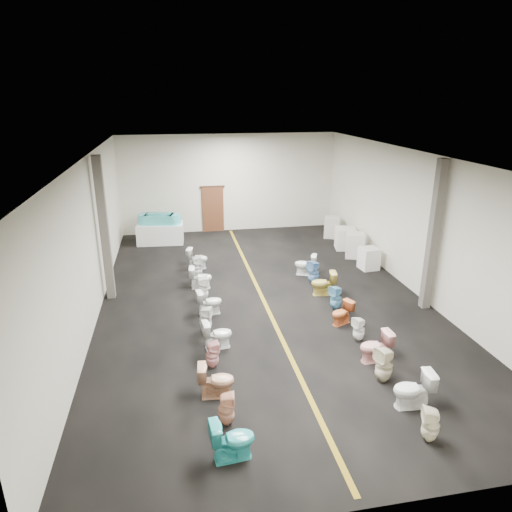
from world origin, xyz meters
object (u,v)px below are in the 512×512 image
object	(u,v)px
appliance_crate_d	(332,227)
toilet_right_3	(376,347)
toilet_left_0	(233,439)
toilet_right_7	(323,283)
toilet_right_0	(431,425)
toilet_right_4	(359,329)
toilet_right_5	(342,313)
toilet_left_2	(216,380)
toilet_left_1	(226,409)
toilet_right_2	(384,365)
bathtub	(159,219)
toilet_left_7	(202,289)
appliance_crate_a	(369,258)
toilet_left_3	(212,355)
toilet_left_4	(217,334)
toilet_left_10	(197,258)
toilet_right_6	(336,298)
toilet_left_5	(206,319)
toilet_left_6	(209,302)
appliance_crate_b	(355,245)
toilet_left_9	(197,267)
toilet_right_8	(314,272)
toilet_right_1	(413,390)
appliance_crate_c	(345,238)
display_table	(160,233)
toilet_left_8	(201,278)

from	to	relation	value
appliance_crate_d	toilet_right_3	distance (m)	10.32
toilet_left_0	toilet_right_7	size ratio (longest dim) A/B	1.01
toilet_right_0	toilet_left_0	bearing A→B (deg)	-75.54
toilet_right_4	toilet_right_5	world-z (taller)	toilet_right_4
toilet_left_2	toilet_right_3	world-z (taller)	toilet_right_3
toilet_left_1	toilet_right_2	xyz separation A→B (m)	(3.66, 0.78, 0.08)
bathtub	toilet_left_7	bearing A→B (deg)	-64.47
toilet_right_3	appliance_crate_a	bearing A→B (deg)	155.44
toilet_left_3	toilet_left_4	bearing A→B (deg)	-21.19
toilet_left_10	toilet_right_4	size ratio (longest dim) A/B	1.14
appliance_crate_a	appliance_crate_d	distance (m)	4.09
toilet_left_0	toilet_left_2	xyz separation A→B (m)	(-0.10, 1.83, -0.01)
toilet_right_2	toilet_left_3	bearing A→B (deg)	-126.84
toilet_right_0	toilet_right_6	distance (m)	5.63
toilet_left_0	toilet_right_2	distance (m)	4.03
toilet_right_0	toilet_left_1	bearing A→B (deg)	-89.18
toilet_left_5	toilet_left_6	world-z (taller)	toilet_left_6
toilet_left_1	toilet_right_2	distance (m)	3.74
appliance_crate_b	toilet_left_4	distance (m)	8.55
toilet_right_5	toilet_right_4	bearing A→B (deg)	-18.34
appliance_crate_d	toilet_left_10	world-z (taller)	appliance_crate_d
appliance_crate_b	toilet_left_3	world-z (taller)	appliance_crate_b
toilet_left_9	toilet_right_8	bearing A→B (deg)	-107.72
toilet_right_3	toilet_right_4	distance (m)	1.00
appliance_crate_a	toilet_left_6	bearing A→B (deg)	-156.75
toilet_right_1	toilet_right_0	bearing A→B (deg)	-4.66
toilet_left_4	toilet_right_3	distance (m)	3.93
toilet_left_6	toilet_right_7	world-z (taller)	toilet_right_7
toilet_left_7	toilet_left_10	bearing A→B (deg)	-1.10
toilet_left_6	toilet_right_5	bearing A→B (deg)	-116.99
appliance_crate_c	toilet_left_10	bearing A→B (deg)	-169.42
toilet_left_3	toilet_right_7	xyz separation A→B (m)	(3.93, 3.54, 0.06)
appliance_crate_a	toilet_right_4	distance (m)	5.50
display_table	toilet_right_2	xyz separation A→B (m)	(5.06, -11.37, -0.00)
toilet_right_1	toilet_left_8	bearing A→B (deg)	-146.26
toilet_left_4	toilet_left_10	bearing A→B (deg)	-6.11
toilet_left_2	toilet_left_6	world-z (taller)	toilet_left_2
toilet_left_2	toilet_left_6	size ratio (longest dim) A/B	1.03
toilet_left_1	toilet_right_7	size ratio (longest dim) A/B	0.87
toilet_left_7	toilet_right_8	bearing A→B (deg)	-80.81
toilet_left_2	toilet_left_7	world-z (taller)	toilet_left_7
toilet_left_5	toilet_right_0	distance (m)	6.24
bathtub	toilet_left_5	size ratio (longest dim) A/B	2.49
toilet_left_2	toilet_right_1	size ratio (longest dim) A/B	0.94
toilet_right_6	toilet_left_10	bearing A→B (deg)	-162.15
toilet_left_2	toilet_right_5	world-z (taller)	toilet_left_2
appliance_crate_b	toilet_right_5	world-z (taller)	appliance_crate_b
appliance_crate_b	toilet_left_5	bearing A→B (deg)	-141.55
appliance_crate_d	toilet_right_4	distance (m)	9.35
appliance_crate_b	toilet_right_0	world-z (taller)	appliance_crate_b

